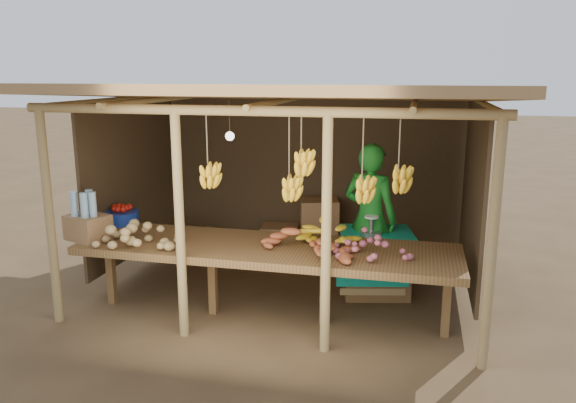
# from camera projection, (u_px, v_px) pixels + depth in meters

# --- Properties ---
(ground) EXTENTS (60.00, 60.00, 0.00)m
(ground) POSITION_uv_depth(u_px,v_px,m) (288.00, 286.00, 6.81)
(ground) COLOR brown
(ground) RESTS_ON ground
(stall_structure) EXTENTS (4.70, 3.50, 2.43)m
(stall_structure) POSITION_uv_depth(u_px,v_px,m) (293.00, 128.00, 6.36)
(stall_structure) COLOR #A38654
(stall_structure) RESTS_ON ground
(counter) EXTENTS (3.90, 1.05, 0.80)m
(counter) POSITION_uv_depth(u_px,v_px,m) (267.00, 251.00, 5.74)
(counter) COLOR brown
(counter) RESTS_ON ground
(potato_heap) EXTENTS (1.01, 0.69, 0.36)m
(potato_heap) POSITION_uv_depth(u_px,v_px,m) (131.00, 228.00, 5.71)
(potato_heap) COLOR tan
(potato_heap) RESTS_ON counter
(sweet_potato_heap) EXTENTS (0.97, 0.71, 0.35)m
(sweet_potato_heap) POSITION_uv_depth(u_px,v_px,m) (305.00, 236.00, 5.44)
(sweet_potato_heap) COLOR #A74F2B
(sweet_potato_heap) RESTS_ON counter
(onion_heap) EXTENTS (0.81, 0.59, 0.35)m
(onion_heap) POSITION_uv_depth(u_px,v_px,m) (372.00, 239.00, 5.33)
(onion_heap) COLOR #B25669
(onion_heap) RESTS_ON counter
(banana_pile) EXTENTS (0.66, 0.49, 0.35)m
(banana_pile) POSITION_uv_depth(u_px,v_px,m) (326.00, 228.00, 5.73)
(banana_pile) COLOR yellow
(banana_pile) RESTS_ON counter
(tomato_basin) EXTENTS (0.42, 0.42, 0.22)m
(tomato_basin) POSITION_uv_depth(u_px,v_px,m) (120.00, 216.00, 6.56)
(tomato_basin) COLOR navy
(tomato_basin) RESTS_ON counter
(bottle_box) EXTENTS (0.50, 0.45, 0.53)m
(bottle_box) POSITION_uv_depth(u_px,v_px,m) (88.00, 221.00, 5.91)
(bottle_box) COLOR olive
(bottle_box) RESTS_ON counter
(vendor) EXTENTS (0.74, 0.61, 1.76)m
(vendor) POSITION_uv_depth(u_px,v_px,m) (370.00, 219.00, 6.47)
(vendor) COLOR #187020
(vendor) RESTS_ON ground
(tarp_crate) EXTENTS (0.94, 0.85, 0.97)m
(tarp_crate) POSITION_uv_depth(u_px,v_px,m) (375.00, 260.00, 6.51)
(tarp_crate) COLOR brown
(tarp_crate) RESTS_ON ground
(carton_stack) EXTENTS (1.14, 0.50, 0.81)m
(carton_stack) POSITION_uv_depth(u_px,v_px,m) (306.00, 232.00, 7.79)
(carton_stack) COLOR olive
(carton_stack) RESTS_ON ground
(burlap_sacks) EXTENTS (0.76, 0.40, 0.54)m
(burlap_sacks) POSITION_uv_depth(u_px,v_px,m) (197.00, 240.00, 7.86)
(burlap_sacks) COLOR #483621
(burlap_sacks) RESTS_ON ground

